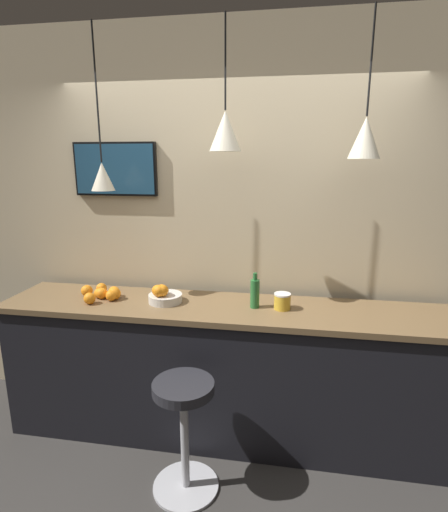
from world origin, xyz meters
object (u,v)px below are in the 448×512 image
at_px(mounted_tv, 115,169).
at_px(juice_bottle, 255,293).
at_px(bar_stool, 184,419).
at_px(fruit_bowl, 163,295).
at_px(spread_jar, 282,301).

bearing_deg(mounted_tv, juice_bottle, -17.37).
bearing_deg(bar_stool, juice_bottle, 57.21).
bearing_deg(bar_stool, mounted_tv, 129.60).
bearing_deg(juice_bottle, fruit_bowl, -178.61).
bearing_deg(spread_jar, bar_stool, -134.37).
bearing_deg(mounted_tv, bar_stool, -50.40).
bearing_deg(juice_bottle, spread_jar, 0.00).
distance_m(juice_bottle, spread_jar, 0.19).
height_order(fruit_bowl, spread_jar, fruit_bowl).
bearing_deg(fruit_bowl, juice_bottle, 1.39).
relative_size(bar_stool, mounted_tv, 1.12).
bearing_deg(fruit_bowl, bar_stool, -62.46).
relative_size(bar_stool, fruit_bowl, 3.06).
height_order(juice_bottle, mounted_tv, mounted_tv).
distance_m(juice_bottle, mounted_tv, 1.39).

